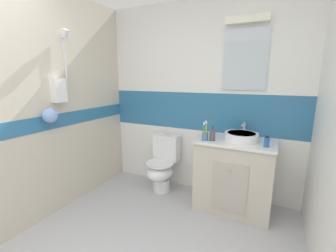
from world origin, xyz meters
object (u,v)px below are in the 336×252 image
object	(u,v)px
toilet	(162,165)
toothbrush_cup	(205,135)
soap_dispenser	(212,135)
sink_basin	(241,136)
lotion_bottle_short	(267,142)

from	to	relation	value
toilet	toothbrush_cup	distance (m)	0.87
toothbrush_cup	soap_dispenser	world-z (taller)	toothbrush_cup
sink_basin	toothbrush_cup	bearing A→B (deg)	-153.39
toothbrush_cup	soap_dispenser	xyz separation A→B (m)	(0.08, 0.02, 0.01)
toilet	lotion_bottle_short	xyz separation A→B (m)	(1.28, -0.17, 0.54)
sink_basin	toothbrush_cup	size ratio (longest dim) A/B	1.86
soap_dispenser	toilet	bearing A→B (deg)	166.31
toilet	soap_dispenser	xyz separation A→B (m)	(0.73, -0.18, 0.56)
toilet	soap_dispenser	size ratio (longest dim) A/B	4.46
lotion_bottle_short	soap_dispenser	bearing A→B (deg)	-178.83
soap_dispenser	lotion_bottle_short	distance (m)	0.56
toilet	soap_dispenser	world-z (taller)	soap_dispenser
toothbrush_cup	soap_dispenser	bearing A→B (deg)	14.86
toothbrush_cup	lotion_bottle_short	bearing A→B (deg)	2.91
toilet	soap_dispenser	bearing A→B (deg)	-13.69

